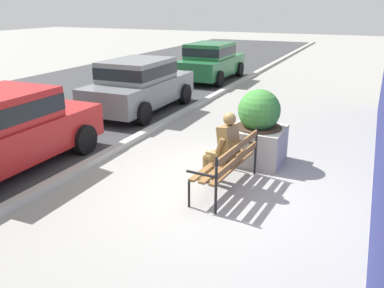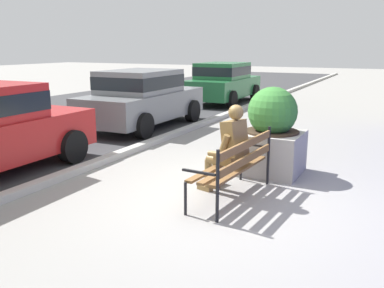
{
  "view_description": "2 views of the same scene",
  "coord_description": "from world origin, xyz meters",
  "px_view_note": "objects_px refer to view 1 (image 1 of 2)",
  "views": [
    {
      "loc": [
        -5.98,
        -2.1,
        3.1
      ],
      "look_at": [
        0.12,
        0.67,
        0.75
      ],
      "focal_mm": 37.59,
      "sensor_mm": 36.0,
      "label": 1
    },
    {
      "loc": [
        -5.36,
        -2.1,
        2.18
      ],
      "look_at": [
        0.12,
        0.67,
        0.75
      ],
      "focal_mm": 39.41,
      "sensor_mm": 36.0,
      "label": 2
    }
  ],
  "objects_px": {
    "park_bench": "(229,161)",
    "bronze_statue_seated": "(222,149)",
    "parked_car_green": "(211,60)",
    "parked_car_grey": "(139,84)",
    "concrete_planter": "(258,130)"
  },
  "relations": [
    {
      "from": "bronze_statue_seated",
      "to": "parked_car_green",
      "type": "xyz_separation_m",
      "value": [
        9.67,
        4.09,
        0.17
      ]
    },
    {
      "from": "park_bench",
      "to": "concrete_planter",
      "type": "relative_size",
      "value": 1.21
    },
    {
      "from": "parked_car_grey",
      "to": "bronze_statue_seated",
      "type": "bearing_deg",
      "value": -133.85
    },
    {
      "from": "park_bench",
      "to": "bronze_statue_seated",
      "type": "relative_size",
      "value": 1.34
    },
    {
      "from": "parked_car_grey",
      "to": "concrete_planter",
      "type": "bearing_deg",
      "value": -120.52
    },
    {
      "from": "park_bench",
      "to": "bronze_statue_seated",
      "type": "distance_m",
      "value": 0.3
    },
    {
      "from": "bronze_statue_seated",
      "to": "concrete_planter",
      "type": "xyz_separation_m",
      "value": [
        1.36,
        -0.28,
        0.01
      ]
    },
    {
      "from": "concrete_planter",
      "to": "parked_car_grey",
      "type": "bearing_deg",
      "value": 59.48
    },
    {
      "from": "park_bench",
      "to": "bronze_statue_seated",
      "type": "xyz_separation_m",
      "value": [
        0.17,
        0.21,
        0.12
      ]
    },
    {
      "from": "bronze_statue_seated",
      "to": "parked_car_green",
      "type": "distance_m",
      "value": 10.5
    },
    {
      "from": "bronze_statue_seated",
      "to": "park_bench",
      "type": "bearing_deg",
      "value": -130.12
    },
    {
      "from": "park_bench",
      "to": "concrete_planter",
      "type": "xyz_separation_m",
      "value": [
        1.53,
        -0.07,
        0.14
      ]
    },
    {
      "from": "bronze_statue_seated",
      "to": "parked_car_grey",
      "type": "relative_size",
      "value": 0.33
    },
    {
      "from": "bronze_statue_seated",
      "to": "parked_car_grey",
      "type": "bearing_deg",
      "value": 46.15
    },
    {
      "from": "park_bench",
      "to": "parked_car_grey",
      "type": "height_order",
      "value": "parked_car_grey"
    }
  ]
}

